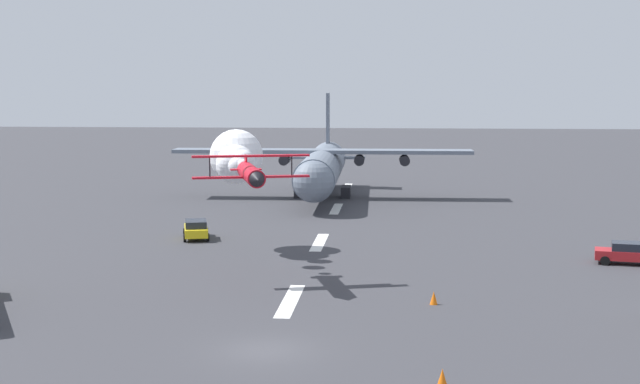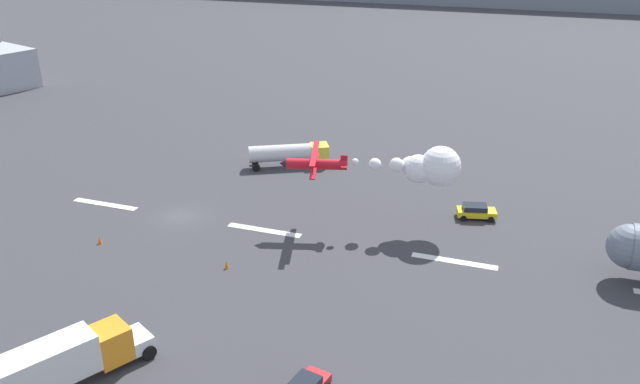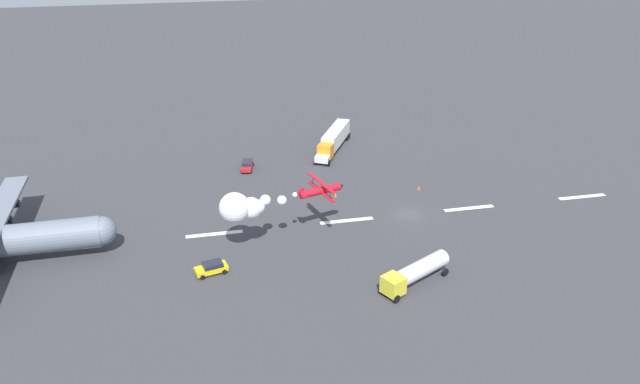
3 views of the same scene
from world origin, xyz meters
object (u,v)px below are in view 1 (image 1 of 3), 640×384
at_px(followme_car_yellow, 630,253).
at_px(traffic_cone_near, 442,378).
at_px(airport_staff_sedan, 196,229).
at_px(traffic_cone_far, 434,298).
at_px(cargo_transport_plane, 321,168).
at_px(stunt_biplane_red, 237,160).

bearing_deg(followme_car_yellow, traffic_cone_near, 152.17).
bearing_deg(airport_staff_sedan, traffic_cone_far, -138.26).
distance_m(cargo_transport_plane, traffic_cone_near, 61.14).
height_order(stunt_biplane_red, airport_staff_sedan, stunt_biplane_red).
relative_size(cargo_transport_plane, stunt_biplane_red, 1.84).
distance_m(followme_car_yellow, traffic_cone_near, 30.15).
height_order(airport_staff_sedan, traffic_cone_far, airport_staff_sedan).
height_order(followme_car_yellow, airport_staff_sedan, same).
bearing_deg(traffic_cone_far, followme_car_yellow, -47.55).
distance_m(stunt_biplane_red, airport_staff_sedan, 9.04).
xyz_separation_m(followme_car_yellow, traffic_cone_far, (-12.69, 13.87, -0.44)).
bearing_deg(traffic_cone_near, stunt_biplane_red, 25.11).
xyz_separation_m(traffic_cone_near, traffic_cone_far, (13.97, -0.20, 0.00)).
relative_size(stunt_biplane_red, airport_staff_sedan, 4.04).
xyz_separation_m(cargo_transport_plane, traffic_cone_near, (-60.23, -10.04, -3.05)).
bearing_deg(stunt_biplane_red, airport_staff_sedan, 39.58).
xyz_separation_m(followme_car_yellow, traffic_cone_near, (-26.66, 14.07, -0.44)).
distance_m(cargo_transport_plane, traffic_cone_far, 47.48).
relative_size(stunt_biplane_red, traffic_cone_near, 23.56).
bearing_deg(followme_car_yellow, stunt_biplane_red, 85.01).
xyz_separation_m(stunt_biplane_red, followme_car_yellow, (-2.42, -27.69, -5.97)).
height_order(traffic_cone_near, traffic_cone_far, same).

